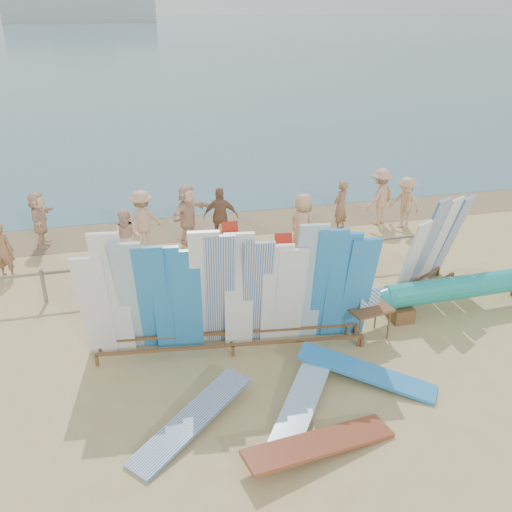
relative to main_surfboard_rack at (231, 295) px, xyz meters
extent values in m
plane|color=tan|center=(-0.09, 0.01, -1.34)|extent=(160.00, 160.00, 0.00)
cube|color=#3F6671|center=(-0.09, 128.01, -1.34)|extent=(320.00, 240.00, 0.02)
cube|color=olive|center=(-0.09, 7.21, -1.34)|extent=(40.00, 2.60, 0.01)
cube|color=#999EA3|center=(-12.09, 180.01, 2.68)|extent=(45.00, 8.00, 8.00)
cube|color=#776C59|center=(-0.09, 3.01, -0.54)|extent=(12.00, 0.06, 0.06)
cube|color=#776C59|center=(-4.09, 3.01, -0.89)|extent=(0.08, 0.08, 0.90)
cube|color=#776C59|center=(-2.09, 3.01, -0.89)|extent=(0.08, 0.08, 0.90)
cube|color=#776C59|center=(-0.09, 3.01, -0.89)|extent=(0.08, 0.08, 0.90)
cube|color=#776C59|center=(1.91, 3.01, -0.89)|extent=(0.08, 0.08, 0.90)
cube|color=#776C59|center=(3.91, 3.01, -0.89)|extent=(0.08, 0.08, 0.90)
cube|color=#776C59|center=(5.91, 3.01, -0.89)|extent=(0.08, 0.08, 0.90)
cube|color=brown|center=(-0.02, -0.23, -1.07)|extent=(5.55, 0.68, 0.06)
cube|color=brown|center=(0.03, 0.23, -1.07)|extent=(5.55, 0.68, 0.06)
cube|color=white|center=(-2.70, 0.30, -0.10)|extent=(0.65, 0.66, 2.47)
cube|color=white|center=(-2.32, 0.26, 0.14)|extent=(0.66, 0.74, 2.96)
cube|color=#83B3D2|center=(-1.94, 0.22, 0.06)|extent=(0.69, 0.98, 2.80)
cube|color=#287EC9|center=(-1.56, 0.17, 0.01)|extent=(0.68, 0.93, 2.69)
cube|color=#287EC9|center=(-1.26, 0.14, -0.03)|extent=(0.66, 0.73, 2.63)
cube|color=#287EC9|center=(-0.88, 0.10, -0.08)|extent=(0.66, 0.69, 2.52)
cube|color=white|center=(-0.50, 0.06, 0.14)|extent=(0.69, 1.01, 2.96)
cube|color=silver|center=(-0.21, 0.02, 0.09)|extent=(0.69, 0.97, 2.86)
cube|color=white|center=(0.17, -0.02, 0.07)|extent=(0.65, 0.64, 2.81)
cube|color=silver|center=(0.55, -0.06, -0.01)|extent=(0.68, 0.86, 2.65)
cube|color=white|center=(0.93, -0.10, -0.06)|extent=(0.67, 0.78, 2.56)
cube|color=white|center=(1.22, -0.14, -0.12)|extent=(0.67, 0.77, 2.45)
cube|color=#83B3D2|center=(1.60, -0.18, 0.14)|extent=(0.67, 0.81, 2.95)
cube|color=#287EC9|center=(1.98, -0.22, 0.08)|extent=(0.67, 0.84, 2.83)
cube|color=#287EC9|center=(2.28, -0.25, 0.03)|extent=(0.67, 0.78, 2.73)
cube|color=#287EC9|center=(2.66, -0.30, -0.04)|extent=(0.67, 0.83, 2.60)
cube|color=brown|center=(5.45, 1.22, -1.10)|extent=(1.70, 0.98, 0.06)
cube|color=brown|center=(5.25, 1.59, -1.10)|extent=(1.70, 0.98, 0.06)
cube|color=white|center=(4.56, 0.97, -0.24)|extent=(0.74, 0.76, 2.20)
cube|color=silver|center=(5.09, 1.26, -0.02)|extent=(0.81, 0.88, 2.63)
cube|color=white|center=(5.61, 1.55, -0.08)|extent=(0.82, 0.90, 2.52)
cube|color=silver|center=(6.13, 1.84, -0.13)|extent=(0.83, 0.91, 2.42)
cube|color=brown|center=(4.06, 0.30, -1.16)|extent=(0.50, 0.60, 0.35)
cylinder|color=teal|center=(5.81, 0.35, -0.72)|extent=(4.29, 0.69, 0.58)
cone|color=teal|center=(3.19, 0.28, -0.72)|extent=(1.18, 0.57, 0.54)
cube|color=brown|center=(3.01, -0.22, -0.60)|extent=(1.03, 0.81, 0.05)
cube|color=white|center=(3.01, -0.22, -0.33)|extent=(0.48, 0.12, 0.43)
cube|color=brown|center=(0.86, -3.19, -1.34)|extent=(2.75, 1.13, 0.38)
cube|color=#83B3D2|center=(0.90, -2.09, -1.34)|extent=(1.97, 2.55, 0.31)
cube|color=#287EC9|center=(2.36, -1.63, -1.34)|extent=(2.51, 2.02, 0.40)
cube|color=silver|center=(-1.12, -2.13, -1.34)|extent=(2.42, 2.17, 0.33)
cube|color=#B62313|center=(0.19, 3.55, -1.05)|extent=(0.64, 0.62, 0.04)
cube|color=#B62313|center=(0.28, 3.74, -0.81)|extent=(0.50, 0.35, 0.49)
cube|color=#B62313|center=(2.27, 3.81, -1.05)|extent=(0.53, 0.49, 0.05)
cube|color=#B62313|center=(2.29, 4.03, -0.79)|extent=(0.51, 0.18, 0.50)
cube|color=#B62313|center=(0.83, 4.18, -0.77)|extent=(0.47, 0.78, 0.57)
cube|color=#B62313|center=(0.83, 4.49, -0.41)|extent=(0.47, 0.17, 0.36)
imported|color=#8C6042|center=(-5.25, 4.73, -0.56)|extent=(0.63, 0.46, 1.55)
imported|color=#8C6042|center=(4.65, 5.70, -0.51)|extent=(0.68, 0.63, 1.66)
imported|color=tan|center=(-1.55, 5.65, -0.42)|extent=(1.24, 0.62, 1.84)
imported|color=tan|center=(6.74, 5.39, -0.48)|extent=(0.97, 1.19, 1.72)
imported|color=tan|center=(6.11, 5.95, -0.40)|extent=(1.30, 1.05, 1.88)
imported|color=beige|center=(-0.18, 5.94, -0.42)|extent=(1.56, 1.61, 1.83)
imported|color=beige|center=(-4.54, 6.65, -0.49)|extent=(0.66, 1.62, 1.71)
imported|color=#8C6042|center=(0.75, 5.51, -0.44)|extent=(1.12, 0.67, 1.79)
imported|color=tan|center=(2.91, 4.25, -0.41)|extent=(0.84, 1.00, 1.86)
imported|color=beige|center=(-2.01, 4.51, -0.48)|extent=(0.90, 0.58, 1.71)
camera|label=1|loc=(-1.71, -9.48, 5.47)|focal=38.00mm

